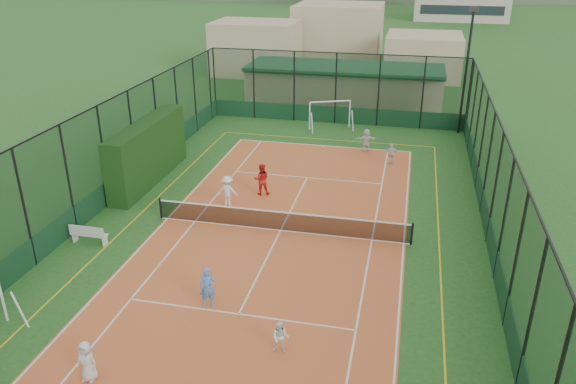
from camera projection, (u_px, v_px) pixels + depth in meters
name	position (u px, v px, depth m)	size (l,w,h in m)	color
ground	(281.00, 231.00, 25.38)	(300.00, 300.00, 0.00)	#1C5420
court_slab	(281.00, 231.00, 25.37)	(11.17, 23.97, 0.01)	#C6582C
tennis_net	(281.00, 220.00, 25.16)	(11.67, 0.12, 1.06)	black
perimeter_fence	(280.00, 180.00, 24.36)	(18.12, 34.12, 5.00)	black
floodlight_ne	(466.00, 73.00, 36.78)	(0.60, 0.26, 8.25)	black
clubhouse	(344.00, 86.00, 44.35)	(15.20, 7.20, 3.15)	tan
hedge_left	(148.00, 152.00, 30.10)	(1.12, 7.50, 3.28)	black
white_bench	(89.00, 234.00, 24.16)	(1.64, 0.45, 0.92)	white
futsal_goal_far	(330.00, 115.00, 39.01)	(2.96, 0.86, 1.91)	white
child_near_left	(87.00, 361.00, 16.48)	(0.65, 0.42, 1.34)	white
child_near_mid	(208.00, 287.00, 19.84)	(0.56, 0.37, 1.53)	#4E85DE
child_near_right	(280.00, 337.00, 17.62)	(0.55, 0.43, 1.14)	white
child_far_left	(228.00, 191.00, 27.48)	(1.01, 0.58, 1.56)	white
child_far_right	(391.00, 154.00, 32.73)	(0.74, 0.31, 1.27)	silver
child_far_back	(366.00, 140.00, 34.70)	(1.34, 0.43, 1.44)	white
coach	(262.00, 179.00, 28.72)	(0.81, 0.63, 1.66)	red
tennis_balls	(307.00, 217.00, 26.56)	(4.76, 1.65, 0.07)	#CCE033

